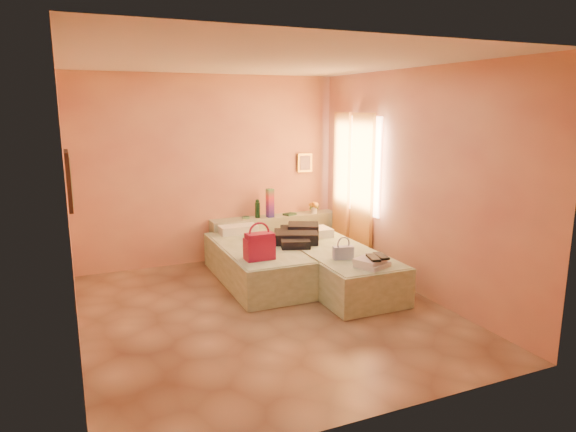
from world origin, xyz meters
name	(u,v)px	position (x,y,z in m)	size (l,w,h in m)	color
ground	(265,312)	(0.00, 0.00, 0.00)	(4.50, 4.50, 0.00)	tan
room_walls	(263,153)	(0.21, 0.57, 1.79)	(4.02, 4.51, 2.81)	#F5B983
headboard_ledge	(275,236)	(0.98, 2.10, 0.33)	(2.05, 0.30, 0.65)	#A9B392
bed_left	(257,264)	(0.28, 1.05, 0.25)	(0.90, 2.00, 0.50)	beige
bed_right	(338,269)	(1.18, 0.40, 0.25)	(0.90, 2.00, 0.50)	beige
water_bottle	(257,209)	(0.68, 2.08, 0.79)	(0.08, 0.08, 0.27)	#143923
rainbow_box	(270,203)	(0.87, 2.04, 0.87)	(0.10, 0.10, 0.45)	#AC153C
small_dish	(246,218)	(0.50, 2.09, 0.66)	(0.12, 0.12, 0.03)	#509462
green_book	(290,214)	(1.21, 2.05, 0.67)	(0.19, 0.13, 0.03)	#294C37
flower_vase	(314,206)	(1.63, 2.03, 0.76)	(0.18, 0.18, 0.23)	white
magenta_handbag	(259,246)	(0.10, 0.46, 0.67)	(0.36, 0.20, 0.33)	#AC153C
khaki_garment	(258,236)	(0.44, 1.43, 0.53)	(0.34, 0.27, 0.06)	tan
clothes_pile	(299,235)	(0.90, 1.01, 0.60)	(0.65, 0.65, 0.19)	black
blue_handbag	(343,253)	(1.05, 0.05, 0.58)	(0.25, 0.11, 0.16)	#4457A3
towel_stack	(372,263)	(1.21, -0.35, 0.55)	(0.35, 0.30, 0.10)	silver
sandal_pair	(378,257)	(1.27, -0.37, 0.61)	(0.20, 0.27, 0.03)	black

